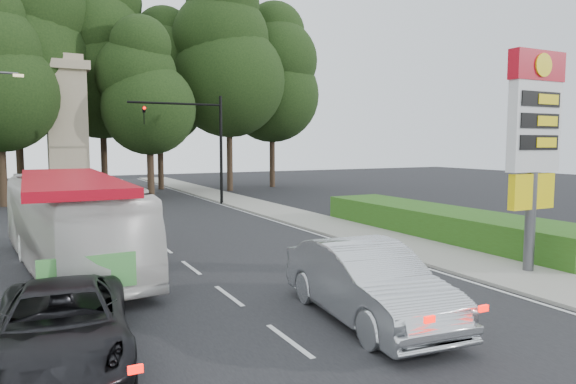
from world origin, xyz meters
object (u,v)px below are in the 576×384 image
gas_station_pylon (534,131)px  sedan_silver (367,282)px  transit_bus (69,223)px  suv_charcoal (61,326)px  monument (67,128)px  traffic_signal_mast (202,134)px

gas_station_pylon → sedan_silver: gas_station_pylon is taller
sedan_silver → gas_station_pylon: bearing=14.6°
transit_bus → suv_charcoal: transit_bus is taller
gas_station_pylon → monument: bearing=111.8°
traffic_signal_mast → transit_bus: size_ratio=0.66×
transit_bus → sedan_silver: size_ratio=2.00×
traffic_signal_mast → transit_bus: traffic_signal_mast is taller
traffic_signal_mast → monument: 9.76m
gas_station_pylon → traffic_signal_mast: bearing=99.1°
monument → transit_bus: monument is taller
gas_station_pylon → traffic_signal_mast: 22.29m
monument → suv_charcoal: 28.95m
traffic_signal_mast → suv_charcoal: size_ratio=1.38×
traffic_signal_mast → monument: bearing=142.0°
traffic_signal_mast → transit_bus: bearing=-121.7°
sedan_silver → suv_charcoal: bearing=179.8°
gas_station_pylon → monument: (-11.20, 28.01, 0.66)m
gas_station_pylon → transit_bus: size_ratio=0.63×
transit_bus → suv_charcoal: size_ratio=2.08×
gas_station_pylon → monument: monument is taller
sedan_silver → suv_charcoal: sedan_silver is taller
monument → sedan_silver: monument is taller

